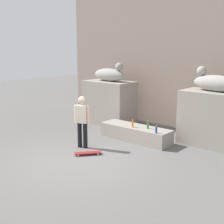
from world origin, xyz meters
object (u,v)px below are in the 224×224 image
(statue_reclining_left, at_px, (110,74))
(bottle_orange, at_px, (133,124))
(skater, at_px, (82,120))
(bottle_blue, at_px, (156,130))
(bottle_green, at_px, (148,125))
(skateboard, at_px, (88,153))
(statue_reclining_right, at_px, (215,82))

(statue_reclining_left, distance_m, bottle_orange, 2.98)
(skater, xyz_separation_m, bottle_blue, (1.85, 1.44, -0.31))
(statue_reclining_left, bearing_deg, bottle_blue, -21.27)
(bottle_green, bearing_deg, skateboard, -108.67)
(statue_reclining_right, relative_size, skater, 1.00)
(skater, bearing_deg, bottle_orange, 43.82)
(statue_reclining_left, height_order, bottle_blue, statue_reclining_left)
(statue_reclining_left, xyz_separation_m, skateboard, (1.98, -3.33, -2.01))
(statue_reclining_right, xyz_separation_m, skateboard, (-2.43, -3.34, -2.01))
(skater, distance_m, bottle_blue, 2.37)
(statue_reclining_left, relative_size, statue_reclining_right, 0.98)
(skateboard, bearing_deg, statue_reclining_left, 67.85)
(skater, xyz_separation_m, bottle_green, (1.35, 1.73, -0.30))
(skater, bearing_deg, statue_reclining_left, 97.05)
(statue_reclining_left, distance_m, statue_reclining_right, 4.41)
(statue_reclining_left, height_order, bottle_orange, statue_reclining_left)
(skateboard, relative_size, bottle_blue, 2.90)
(bottle_blue, distance_m, bottle_orange, 1.02)
(bottle_green, height_order, bottle_blue, bottle_green)
(skateboard, xyz_separation_m, bottle_orange, (0.21, 1.95, 0.55))
(statue_reclining_left, height_order, statue_reclining_right, same)
(skater, height_order, bottle_orange, skater)
(statue_reclining_right, height_order, bottle_blue, statue_reclining_right)
(bottle_orange, bearing_deg, skateboard, -96.27)
(skater, bearing_deg, statue_reclining_right, 26.12)
(statue_reclining_right, xyz_separation_m, bottle_orange, (-2.21, -1.38, -1.46))
(skater, relative_size, bottle_blue, 6.37)
(bottle_green, bearing_deg, statue_reclining_right, 35.32)
(statue_reclining_right, distance_m, skater, 4.39)
(statue_reclining_left, bearing_deg, skater, -61.56)
(bottle_blue, bearing_deg, bottle_orange, 173.64)
(bottle_blue, xyz_separation_m, bottle_orange, (-1.01, 0.11, 0.01))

